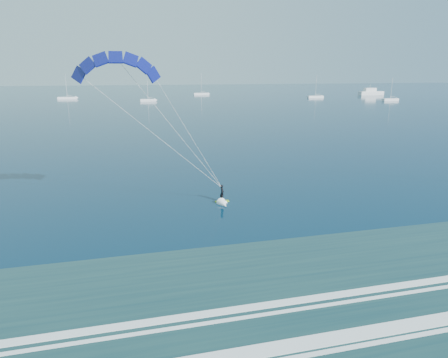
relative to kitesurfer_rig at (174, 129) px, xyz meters
The scene contains 7 objects.
kitesurfer_rig is the anchor object (origin of this frame).
motor_yacht 239.55m from the kitesurfer_rig, 51.74° to the left, with size 15.99×4.26×6.48m.
sailboat_2 196.85m from the kitesurfer_rig, 99.80° to the left, with size 9.90×2.40×13.19m.
sailboat_3 165.82m from the kitesurfer_rig, 87.33° to the left, with size 7.73×2.40×10.87m.
sailboat_4 222.17m from the kitesurfer_rig, 78.35° to the left, with size 9.88×2.40×13.28m.
sailboat_5 199.20m from the kitesurfer_rig, 59.30° to the left, with size 9.17×2.40×12.46m.
sailboat_6 189.98m from the kitesurfer_rig, 47.63° to the left, with size 8.42×2.40×11.45m.
Camera 1 is at (-6.14, -11.59, 14.44)m, focal length 32.00 mm.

